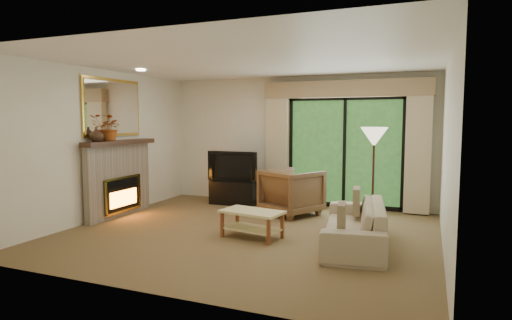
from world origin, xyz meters
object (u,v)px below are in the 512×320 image
at_px(media_console, 234,192).
at_px(sofa, 354,224).
at_px(armchair, 292,192).
at_px(coffee_table, 252,224).

distance_m(media_console, sofa, 3.39).
bearing_deg(armchair, coffee_table, 116.16).
bearing_deg(armchair, media_console, 9.24).
xyz_separation_m(sofa, coffee_table, (-1.45, -0.21, -0.09)).
relative_size(media_console, sofa, 0.47).
distance_m(armchair, coffee_table, 1.70).
height_order(armchair, sofa, armchair).
xyz_separation_m(armchair, coffee_table, (-0.08, -1.69, -0.22)).
bearing_deg(coffee_table, sofa, 17.41).
bearing_deg(sofa, media_console, -134.06).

